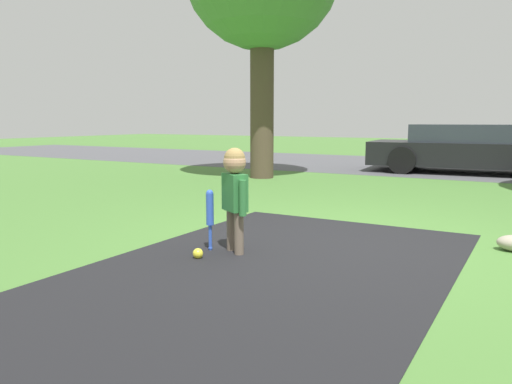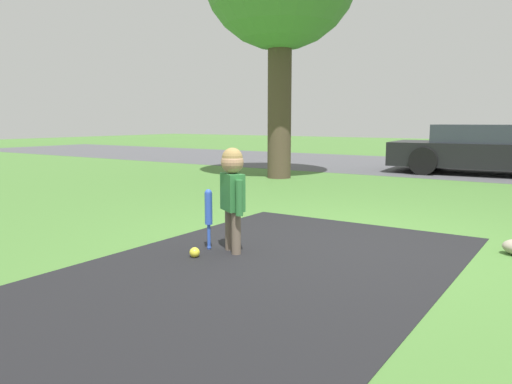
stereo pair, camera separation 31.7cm
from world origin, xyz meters
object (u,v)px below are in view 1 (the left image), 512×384
(baseball_bat, at_px, (210,211))
(parked_car, at_px, (468,149))
(sports_ball, at_px, (198,253))
(child, at_px, (235,185))

(baseball_bat, relative_size, parked_car, 0.13)
(parked_car, bearing_deg, baseball_bat, -101.96)
(baseball_bat, distance_m, sports_ball, 0.46)
(baseball_bat, height_order, sports_ball, baseball_bat)
(child, height_order, sports_ball, child)
(baseball_bat, relative_size, sports_ball, 6.27)
(baseball_bat, bearing_deg, sports_ball, -76.55)
(child, height_order, parked_car, parked_car)
(sports_ball, bearing_deg, baseball_bat, 103.45)
(child, relative_size, baseball_bat, 1.68)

